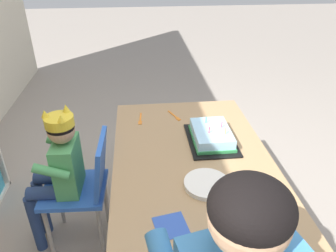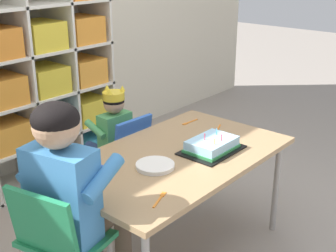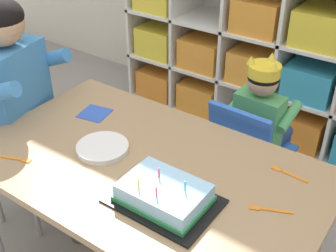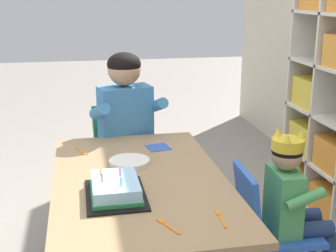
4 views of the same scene
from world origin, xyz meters
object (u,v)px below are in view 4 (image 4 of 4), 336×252
activity_table (140,187)px  fork_near_cake_tray (221,217)px  classroom_chair_adult_side (124,151)px  fork_beside_plate_stack (167,225)px  classroom_chair_blue (267,227)px  paper_plate_stack (130,162)px  birthday_cake_on_tray (115,189)px  adult_helper_seated (129,124)px  fork_by_napkin (82,151)px  child_with_crown (293,198)px

activity_table → fork_near_cake_tray: fork_near_cake_tray is taller
classroom_chair_adult_side → fork_beside_plate_stack: bearing=-100.8°
classroom_chair_blue → paper_plate_stack: bearing=62.6°
classroom_chair_adult_side → birthday_cake_on_tray: 0.96m
classroom_chair_adult_side → paper_plate_stack: (0.59, -0.03, 0.15)m
paper_plate_stack → fork_beside_plate_stack: (0.64, 0.06, -0.01)m
adult_helper_seated → birthday_cake_on_tray: adult_helper_seated is taller
activity_table → fork_beside_plate_stack: 0.46m
classroom_chair_blue → classroom_chair_adult_side: classroom_chair_adult_side is taller
fork_by_napkin → classroom_chair_adult_side: bearing=-55.7°
activity_table → paper_plate_stack: 0.19m
child_with_crown → fork_beside_plate_stack: size_ratio=6.54×
paper_plate_stack → classroom_chair_blue: bearing=60.2°
activity_table → fork_near_cake_tray: size_ratio=9.37×
classroom_chair_blue → birthday_cake_on_tray: (0.02, -0.68, 0.25)m
classroom_chair_adult_side → fork_near_cake_tray: (1.20, 0.24, 0.14)m
adult_helper_seated → paper_plate_stack: (0.47, -0.05, -0.05)m
classroom_chair_blue → fork_beside_plate_stack: size_ratio=5.21×
adult_helper_seated → paper_plate_stack: size_ratio=5.55×
classroom_chair_adult_side → paper_plate_stack: classroom_chair_adult_side is taller
activity_table → birthday_cake_on_tray: size_ratio=3.73×
paper_plate_stack → fork_near_cake_tray: bearing=23.3°
birthday_cake_on_tray → fork_by_napkin: birthday_cake_on_tray is taller
classroom_chair_adult_side → adult_helper_seated: adult_helper_seated is taller
activity_table → child_with_crown: bearing=77.3°
child_with_crown → fork_by_napkin: (-0.55, -0.92, 0.09)m
activity_table → birthday_cake_on_tray: bearing=-36.1°
child_with_crown → activity_table: bearing=79.6°
classroom_chair_blue → fork_by_napkin: (-0.55, -0.80, 0.22)m
birthday_cake_on_tray → child_with_crown: bearing=91.1°
birthday_cake_on_tray → fork_beside_plate_stack: size_ratio=2.63×
fork_by_napkin → paper_plate_stack: bearing=-155.5°
classroom_chair_blue → adult_helper_seated: adult_helper_seated is taller
adult_helper_seated → paper_plate_stack: bearing=-108.7°
fork_beside_plate_stack → activity_table: bearing=161.0°
paper_plate_stack → fork_beside_plate_stack: bearing=5.4°
classroom_chair_adult_side → paper_plate_stack: bearing=-105.1°
activity_table → classroom_chair_adult_side: (-0.77, 0.00, -0.10)m
classroom_chair_blue → birthday_cake_on_tray: bearing=93.9°
activity_table → fork_by_napkin: (-0.40, -0.25, 0.05)m
activity_table → adult_helper_seated: size_ratio=1.17×
activity_table → fork_by_napkin: 0.48m
adult_helper_seated → birthday_cake_on_tray: size_ratio=3.19×
activity_table → fork_near_cake_tray: bearing=29.1°
activity_table → adult_helper_seated: (-0.66, 0.03, 0.11)m
classroom_chair_blue → fork_by_napkin: size_ratio=5.00×
fork_by_napkin → classroom_chair_blue: bearing=-145.6°
adult_helper_seated → fork_near_cake_tray: bearing=-91.3°
child_with_crown → classroom_chair_blue: bearing=90.2°
adult_helper_seated → fork_near_cake_tray: (1.09, 0.21, -0.06)m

